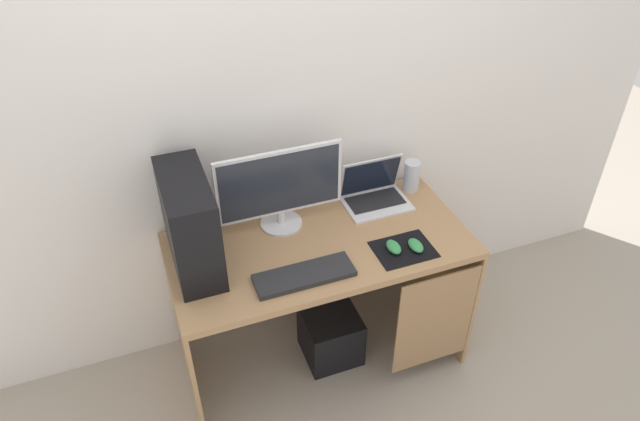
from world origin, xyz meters
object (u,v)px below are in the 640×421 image
pc_tower (190,224)px  laptop (374,194)px  monitor (280,188)px  subwoofer (331,335)px  mouse_left (394,247)px  mouse_right (416,245)px  speaker (412,176)px  keyboard (304,275)px

pc_tower → laptop: 0.92m
monitor → subwoofer: monitor is taller
mouse_left → mouse_right: bearing=-14.7°
speaker → mouse_left: 0.49m
pc_tower → laptop: size_ratio=1.43×
laptop → mouse_right: 0.39m
pc_tower → laptop: (0.90, 0.13, -0.17)m
monitor → mouse_right: size_ratio=6.00×
monitor → mouse_right: 0.65m
monitor → mouse_left: size_ratio=6.00×
speaker → mouse_right: bearing=-114.9°
laptop → mouse_left: bearing=-101.7°
laptop → mouse_left: laptop is taller
mouse_right → subwoofer: 0.74m
mouse_right → pc_tower: bearing=164.4°
monitor → speaker: bearing=4.0°
pc_tower → monitor: (0.42, 0.11, -0.00)m
pc_tower → monitor: bearing=15.3°
monitor → mouse_right: (0.50, -0.37, -0.19)m
subwoofer → laptop: bearing=35.7°
laptop → speaker: 0.22m
subwoofer → monitor: bearing=130.8°
keyboard → pc_tower: bearing=148.0°
speaker → mouse_right: speaker is taller
pc_tower → subwoofer: size_ratio=1.63×
mouse_left → mouse_right: (0.09, -0.03, 0.00)m
keyboard → mouse_left: (0.42, 0.02, 0.01)m
mouse_right → subwoofer: mouse_right is taller
pc_tower → monitor: pc_tower is taller
monitor → pc_tower: bearing=-164.7°
monitor → subwoofer: (0.17, -0.20, -0.83)m
laptop → subwoofer: (-0.31, -0.22, -0.66)m
laptop → keyboard: laptop is taller
keyboard → subwoofer: (0.19, 0.17, -0.63)m
monitor → mouse_left: 0.56m
laptop → mouse_left: 0.37m
laptop → speaker: (0.21, 0.03, 0.03)m
keyboard → monitor: bearing=87.1°
speaker → mouse_left: speaker is taller
pc_tower → keyboard: (0.40, -0.25, -0.20)m
laptop → speaker: laptop is taller
speaker → subwoofer: 0.91m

